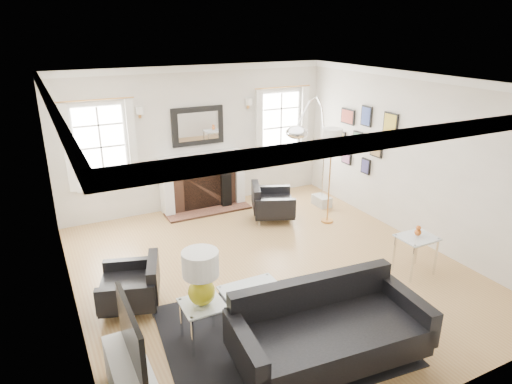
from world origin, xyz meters
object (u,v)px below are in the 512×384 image
fireplace (203,182)px  gourd_lamp (201,274)px  coffee_table (256,296)px  arc_floor_lamp (312,155)px  armchair_left (133,287)px  sofa (327,330)px  armchair_right (270,204)px

fireplace → gourd_lamp: 4.23m
coffee_table → arc_floor_lamp: 3.27m
gourd_lamp → arc_floor_lamp: bearing=38.1°
coffee_table → arc_floor_lamp: (2.22, 2.18, 1.00)m
gourd_lamp → arc_floor_lamp: arc_floor_lamp is taller
armchair_left → arc_floor_lamp: 3.90m
fireplace → coffee_table: size_ratio=2.21×
armchair_left → arc_floor_lamp: (3.55, 1.28, 1.00)m
sofa → arc_floor_lamp: (1.88, 3.22, 0.94)m
armchair_left → gourd_lamp: (0.56, -1.06, 0.59)m
fireplace → armchair_left: 3.54m
gourd_lamp → arc_floor_lamp: size_ratio=0.27×
sofa → gourd_lamp: (-1.11, 0.88, 0.53)m
armchair_left → gourd_lamp: size_ratio=1.51×
armchair_left → sofa: bearing=-49.2°
coffee_table → sofa: bearing=-71.5°
armchair_left → coffee_table: size_ratio=1.30×
coffee_table → arc_floor_lamp: arc_floor_lamp is taller
armchair_right → gourd_lamp: size_ratio=1.61×
armchair_left → armchair_right: armchair_right is taller
sofa → coffee_table: bearing=108.5°
armchair_right → coffee_table: size_ratio=1.38×
arc_floor_lamp → armchair_left: bearing=-160.2°
armchair_left → armchair_right: (2.98, 1.75, 0.01)m
fireplace → arc_floor_lamp: arc_floor_lamp is taller
armchair_right → coffee_table: bearing=-121.9°
fireplace → gourd_lamp: gourd_lamp is taller
fireplace → armchair_right: size_ratio=1.60×
fireplace → coffee_table: fireplace is taller
sofa → armchair_right: size_ratio=2.08×
coffee_table → gourd_lamp: bearing=-168.5°
armchair_left → coffee_table: bearing=-34.4°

